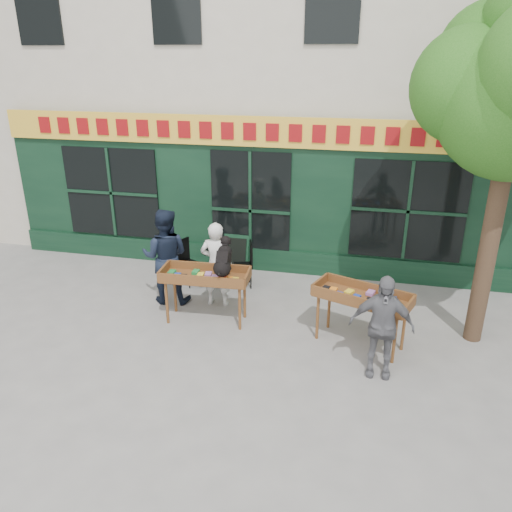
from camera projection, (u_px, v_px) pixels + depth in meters
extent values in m
plane|color=slate|center=(221.00, 318.00, 9.00)|extent=(80.00, 80.00, 0.00)
cube|color=beige|center=(284.00, 30.00, 12.54)|extent=(14.00, 7.00, 10.00)
cube|color=black|center=(252.00, 198.00, 10.58)|extent=(11.00, 0.16, 3.20)
cube|color=yellow|center=(250.00, 131.00, 9.95)|extent=(11.00, 0.06, 0.60)
cube|color=maroon|center=(250.00, 132.00, 9.91)|extent=(9.60, 0.03, 0.34)
cube|color=black|center=(251.00, 258.00, 11.00)|extent=(11.00, 0.10, 0.50)
cube|color=black|center=(251.00, 210.00, 10.59)|extent=(1.70, 0.05, 2.50)
cube|color=black|center=(112.00, 193.00, 11.17)|extent=(2.20, 0.05, 2.00)
cube|color=black|center=(408.00, 211.00, 9.85)|extent=(2.20, 0.05, 2.00)
cylinder|color=#382619|center=(490.00, 237.00, 7.70)|extent=(0.28, 0.28, 3.60)
sphere|color=#1C5613|center=(470.00, 86.00, 7.18)|extent=(1.70, 1.70, 1.70)
sphere|color=#1C5613|center=(492.00, 56.00, 7.33)|extent=(1.60, 1.60, 1.60)
cylinder|color=brown|center=(167.00, 303.00, 8.70)|extent=(0.05, 0.05, 0.80)
cylinder|color=brown|center=(240.00, 309.00, 8.50)|extent=(0.05, 0.05, 0.80)
cylinder|color=brown|center=(175.00, 292.00, 9.11)|extent=(0.05, 0.05, 0.80)
cylinder|color=brown|center=(245.00, 297.00, 8.90)|extent=(0.05, 0.05, 0.80)
cube|color=brown|center=(205.00, 278.00, 8.64)|extent=(1.53, 0.66, 0.05)
cube|color=brown|center=(201.00, 281.00, 8.35)|extent=(1.50, 0.12, 0.18)
cube|color=brown|center=(209.00, 268.00, 8.88)|extent=(1.50, 0.12, 0.18)
cube|color=brown|center=(205.00, 275.00, 8.62)|extent=(1.32, 0.47, 0.06)
imported|color=silver|center=(216.00, 264.00, 9.23)|extent=(0.61, 0.42, 1.63)
cylinder|color=brown|center=(318.00, 317.00, 8.22)|extent=(0.05, 0.05, 0.80)
cylinder|color=brown|center=(395.00, 340.00, 7.56)|extent=(0.05, 0.05, 0.80)
cylinder|color=brown|center=(329.00, 307.00, 8.56)|extent=(0.05, 0.05, 0.80)
cylinder|color=brown|center=(404.00, 328.00, 7.90)|extent=(0.05, 0.05, 0.80)
cube|color=brown|center=(362.00, 299.00, 7.90)|extent=(1.61, 1.07, 0.05)
cube|color=brown|center=(355.00, 302.00, 7.65)|extent=(1.42, 0.56, 0.18)
cube|color=brown|center=(369.00, 288.00, 8.10)|extent=(1.42, 0.56, 0.18)
cube|color=brown|center=(362.00, 296.00, 7.88)|extent=(1.36, 0.83, 0.06)
imported|color=#5E5E63|center=(381.00, 326.00, 7.17)|extent=(0.93, 0.39, 1.59)
cylinder|color=black|center=(217.00, 283.00, 10.33)|extent=(0.36, 0.36, 0.03)
cylinder|color=black|center=(216.00, 267.00, 10.20)|extent=(0.04, 0.04, 0.72)
cylinder|color=black|center=(216.00, 251.00, 10.06)|extent=(0.60, 0.60, 0.03)
cube|color=black|center=(189.00, 264.00, 10.19)|extent=(0.48, 0.48, 0.03)
cube|color=black|center=(183.00, 251.00, 10.20)|extent=(0.19, 0.34, 0.50)
cylinder|color=black|center=(189.00, 278.00, 10.08)|extent=(0.02, 0.02, 0.44)
cylinder|color=black|center=(200.00, 274.00, 10.30)|extent=(0.02, 0.02, 0.44)
cylinder|color=black|center=(179.00, 274.00, 10.26)|extent=(0.02, 0.02, 0.44)
cylinder|color=black|center=(190.00, 270.00, 10.48)|extent=(0.02, 0.02, 0.44)
cube|color=black|center=(243.00, 266.00, 10.10)|extent=(0.46, 0.46, 0.03)
cube|color=black|center=(251.00, 254.00, 10.02)|extent=(0.15, 0.35, 0.50)
cylinder|color=black|center=(235.00, 273.00, 10.31)|extent=(0.02, 0.02, 0.44)
cylinder|color=black|center=(236.00, 279.00, 10.04)|extent=(0.02, 0.02, 0.44)
cylinder|color=black|center=(250.00, 273.00, 10.34)|extent=(0.02, 0.02, 0.44)
cylinder|color=black|center=(251.00, 279.00, 10.06)|extent=(0.02, 0.02, 0.44)
imported|color=gray|center=(215.00, 243.00, 10.00)|extent=(0.18, 0.14, 0.30)
imported|color=black|center=(165.00, 256.00, 9.33)|extent=(0.99, 0.82, 1.83)
cube|color=black|center=(236.00, 253.00, 10.90)|extent=(0.57, 0.20, 0.79)
cube|color=black|center=(236.00, 253.00, 10.88)|extent=(0.46, 0.18, 0.65)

